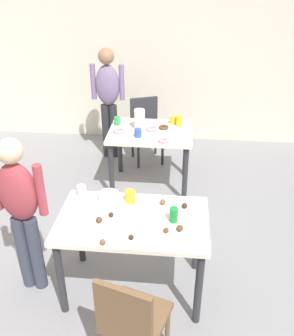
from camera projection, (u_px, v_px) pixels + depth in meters
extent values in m
plane|color=gray|center=(148.00, 288.00, 3.34)|extent=(6.40, 6.40, 0.00)
cube|color=beige|center=(169.00, 54.00, 5.47)|extent=(6.40, 0.10, 2.60)
cube|color=silver|center=(133.00, 221.00, 2.99)|extent=(1.19, 0.72, 0.04)
cylinder|color=#2D2D33|center=(61.00, 278.00, 2.96)|extent=(0.06, 0.06, 0.71)
cylinder|color=#2D2D33|center=(198.00, 289.00, 2.87)|extent=(0.06, 0.06, 0.71)
cylinder|color=#2D2D33|center=(80.00, 230.00, 3.48)|extent=(0.06, 0.06, 0.71)
cylinder|color=#2D2D33|center=(197.00, 238.00, 3.39)|extent=(0.06, 0.06, 0.71)
cube|color=silver|center=(151.00, 132.00, 4.47)|extent=(0.98, 0.74, 0.04)
cylinder|color=#2D2D33|center=(111.00, 171.00, 4.43)|extent=(0.06, 0.06, 0.71)
cylinder|color=#2D2D33|center=(185.00, 175.00, 4.35)|extent=(0.06, 0.06, 0.71)
cylinder|color=#2D2D33|center=(120.00, 148.00, 4.96)|extent=(0.06, 0.06, 0.71)
cylinder|color=#2D2D33|center=(186.00, 150.00, 4.89)|extent=(0.06, 0.06, 0.71)
cube|color=brown|center=(136.00, 317.00, 2.56)|extent=(0.50, 0.50, 0.04)
cube|color=brown|center=(123.00, 314.00, 2.30)|extent=(0.37, 0.15, 0.42)
cylinder|color=brown|center=(125.00, 312.00, 2.87)|extent=(0.04, 0.04, 0.41)
cylinder|color=brown|center=(167.00, 327.00, 2.75)|extent=(0.04, 0.04, 0.41)
cube|color=#2D2D33|center=(147.00, 133.00, 5.19)|extent=(0.52, 0.52, 0.04)
cube|color=#2D2D33|center=(144.00, 112.00, 5.23)|extent=(0.37, 0.17, 0.42)
cylinder|color=#2D2D33|center=(162.00, 151.00, 5.20)|extent=(0.04, 0.04, 0.41)
cylinder|color=#2D2D33|center=(138.00, 154.00, 5.12)|extent=(0.04, 0.04, 0.41)
cylinder|color=#2D2D33|center=(156.00, 141.00, 5.48)|extent=(0.04, 0.04, 0.41)
cylinder|color=#2D2D33|center=(133.00, 144.00, 5.41)|extent=(0.04, 0.04, 0.41)
cylinder|color=#383D4C|center=(24.00, 252.00, 3.22)|extent=(0.11, 0.11, 0.72)
cylinder|color=#383D4C|center=(36.00, 254.00, 3.20)|extent=(0.11, 0.11, 0.72)
ellipsoid|color=#9E3842|center=(18.00, 192.00, 2.91)|extent=(0.34, 0.23, 0.51)
sphere|color=beige|center=(10.00, 151.00, 2.73)|extent=(0.20, 0.20, 0.20)
cylinder|color=#9E3842|center=(40.00, 190.00, 2.86)|extent=(0.08, 0.08, 0.43)
cylinder|color=#28282D|center=(114.00, 131.00, 5.34)|extent=(0.11, 0.11, 0.77)
cylinder|color=#28282D|center=(106.00, 131.00, 5.35)|extent=(0.11, 0.11, 0.77)
ellipsoid|color=slate|center=(108.00, 85.00, 5.02)|extent=(0.32, 0.20, 0.55)
sphere|color=#997051|center=(106.00, 56.00, 4.83)|extent=(0.21, 0.21, 0.21)
cylinder|color=slate|center=(122.00, 83.00, 4.98)|extent=(0.07, 0.07, 0.47)
cylinder|color=slate|center=(93.00, 82.00, 5.01)|extent=(0.07, 0.07, 0.47)
cylinder|color=white|center=(109.00, 197.00, 3.19)|extent=(0.17, 0.17, 0.07)
cylinder|color=#198438|center=(174.00, 215.00, 2.93)|extent=(0.07, 0.07, 0.12)
cube|color=silver|center=(76.00, 226.00, 2.90)|extent=(0.17, 0.02, 0.01)
cylinder|color=white|center=(82.00, 191.00, 3.24)|extent=(0.08, 0.08, 0.10)
cylinder|color=yellow|center=(130.00, 196.00, 3.16)|extent=(0.09, 0.09, 0.10)
sphere|color=brown|center=(163.00, 202.00, 3.14)|extent=(0.05, 0.05, 0.05)
sphere|color=#3D2319|center=(111.00, 215.00, 3.00)|extent=(0.04, 0.04, 0.04)
sphere|color=#3D2319|center=(185.00, 206.00, 3.10)|extent=(0.05, 0.05, 0.05)
sphere|color=brown|center=(99.00, 220.00, 2.93)|extent=(0.05, 0.05, 0.05)
sphere|color=brown|center=(180.00, 228.00, 2.84)|extent=(0.05, 0.05, 0.05)
sphere|color=brown|center=(166.00, 230.00, 2.83)|extent=(0.04, 0.04, 0.04)
sphere|color=brown|center=(103.00, 242.00, 2.71)|extent=(0.04, 0.04, 0.04)
sphere|color=#3D2319|center=(131.00, 237.00, 2.76)|extent=(0.04, 0.04, 0.04)
cylinder|color=white|center=(140.00, 119.00, 4.46)|extent=(0.13, 0.13, 0.24)
cylinder|color=yellow|center=(173.00, 120.00, 4.63)|extent=(0.08, 0.08, 0.09)
cylinder|color=yellow|center=(179.00, 121.00, 4.57)|extent=(0.08, 0.08, 0.12)
cylinder|color=#3351B2|center=(138.00, 133.00, 4.29)|extent=(0.08, 0.08, 0.10)
cylinder|color=green|center=(117.00, 121.00, 4.59)|extent=(0.07, 0.07, 0.10)
torus|color=pink|center=(164.00, 140.00, 4.19)|extent=(0.12, 0.12, 0.04)
torus|color=pink|center=(152.00, 128.00, 4.47)|extent=(0.14, 0.14, 0.04)
torus|color=pink|center=(119.00, 130.00, 4.42)|extent=(0.14, 0.14, 0.04)
torus|color=brown|center=(164.00, 127.00, 4.51)|extent=(0.12, 0.12, 0.03)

